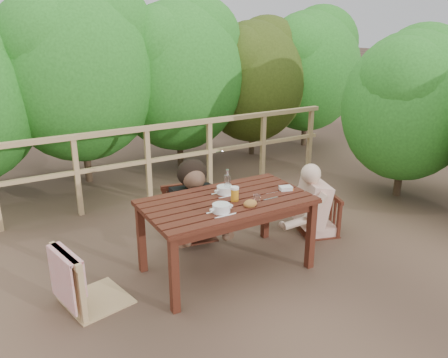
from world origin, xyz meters
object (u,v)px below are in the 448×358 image
bread_roll (250,204)px  bottle (227,183)px  chair_right (319,199)px  chair_far (189,193)px  diner_right (323,176)px  soup_near (221,209)px  beer_glass (235,195)px  table (227,236)px  butter_tub (286,189)px  chair_left (91,247)px  tumbler (257,199)px  soup_far (225,190)px  woman (187,175)px

bread_roll → bottle: bearing=94.1°
bottle → chair_right: bearing=2.6°
bottle → chair_far: bearing=95.6°
chair_far → bread_roll: (0.09, -1.05, 0.23)m
diner_right → soup_near: bearing=122.0°
beer_glass → diner_right: bearing=10.3°
chair_right → bottle: bottle is taller
diner_right → bottle: (-1.24, -0.06, 0.16)m
bread_roll → table: bearing=111.9°
soup_near → bread_roll: bearing=-3.9°
diner_right → soup_near: 1.55m
chair_far → bottle: size_ratio=4.01×
bottle → butter_tub: bearing=-19.4°
bottle → butter_tub: (0.54, -0.19, -0.10)m
butter_tub → chair_far: bearing=139.8°
chair_left → tumbler: 1.48m
chair_far → butter_tub: bearing=-46.1°
chair_right → soup_near: (-1.47, -0.39, 0.34)m
chair_left → soup_near: 1.11m
soup_far → bottle: bearing=-70.9°
chair_right → soup_far: (-1.22, -0.02, 0.34)m
soup_near → soup_far: (0.25, 0.36, -0.00)m
butter_tub → soup_far: bearing=173.6°
bread_roll → bottle: size_ratio=0.50×
chair_left → soup_far: 1.31m
soup_near → chair_left: bearing=162.8°
soup_near → butter_tub: 0.81m
woman → soup_far: 0.69m
woman → soup_near: (-0.19, -1.05, 0.04)m
woman → bottle: woman is taller
bread_roll → bottle: (-0.03, 0.35, 0.09)m
diner_right → tumbler: size_ratio=17.00×
tumbler → chair_left: bearing=168.9°
soup_far → tumbler: soup_far is taller
diner_right → bread_roll: bearing=126.0°
chair_right → tumbler: chair_right is taller
chair_right → bottle: (-1.21, -0.06, 0.42)m
chair_far → woman: 0.20m
table → chair_left: chair_left is taller
bottle → tumbler: 0.33m
chair_right → butter_tub: size_ratio=6.84×
woman → bread_roll: size_ratio=11.13×
beer_glass → butter_tub: size_ratio=1.22×
chair_right → woman: woman is taller
soup_far → tumbler: (0.15, -0.32, -0.00)m
chair_right → tumbler: size_ratio=10.40×
chair_left → soup_near: bearing=-119.2°
soup_far → butter_tub: soup_far is taller
table → soup_near: 0.49m
diner_right → beer_glass: diner_right is taller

